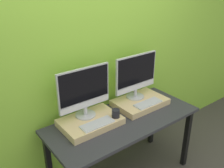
{
  "coord_description": "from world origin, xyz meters",
  "views": [
    {
      "loc": [
        -1.35,
        -1.26,
        2.06
      ],
      "look_at": [
        0.0,
        0.51,
        1.06
      ],
      "focal_mm": 40.0,
      "sensor_mm": 36.0,
      "label": 1
    }
  ],
  "objects_px": {
    "monitor_left": "(84,91)",
    "keyboard_left": "(97,124)",
    "keyboard_right": "(148,103)",
    "mug": "(116,113)",
    "monitor_right": "(136,75)"
  },
  "relations": [
    {
      "from": "monitor_right",
      "to": "keyboard_right",
      "type": "bearing_deg",
      "value": -90.0
    },
    {
      "from": "keyboard_right",
      "to": "mug",
      "type": "bearing_deg",
      "value": 180.0
    },
    {
      "from": "monitor_left",
      "to": "keyboard_left",
      "type": "bearing_deg",
      "value": -90.0
    },
    {
      "from": "keyboard_left",
      "to": "keyboard_right",
      "type": "bearing_deg",
      "value": 0.0
    },
    {
      "from": "mug",
      "to": "keyboard_right",
      "type": "height_order",
      "value": "mug"
    },
    {
      "from": "mug",
      "to": "monitor_left",
      "type": "bearing_deg",
      "value": 136.69
    },
    {
      "from": "mug",
      "to": "monitor_right",
      "type": "xyz_separation_m",
      "value": [
        0.42,
        0.2,
        0.22
      ]
    },
    {
      "from": "monitor_left",
      "to": "keyboard_left",
      "type": "distance_m",
      "value": 0.32
    },
    {
      "from": "mug",
      "to": "keyboard_right",
      "type": "xyz_separation_m",
      "value": [
        0.42,
        0.0,
        -0.03
      ]
    },
    {
      "from": "monitor_left",
      "to": "keyboard_right",
      "type": "xyz_separation_m",
      "value": [
        0.63,
        -0.2,
        -0.25
      ]
    },
    {
      "from": "monitor_left",
      "to": "keyboard_left",
      "type": "xyz_separation_m",
      "value": [
        -0.0,
        -0.2,
        -0.25
      ]
    },
    {
      "from": "monitor_right",
      "to": "keyboard_right",
      "type": "height_order",
      "value": "monitor_right"
    },
    {
      "from": "monitor_left",
      "to": "keyboard_left",
      "type": "height_order",
      "value": "monitor_left"
    },
    {
      "from": "keyboard_right",
      "to": "keyboard_left",
      "type": "bearing_deg",
      "value": 180.0
    },
    {
      "from": "keyboard_left",
      "to": "monitor_right",
      "type": "distance_m",
      "value": 0.71
    }
  ]
}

